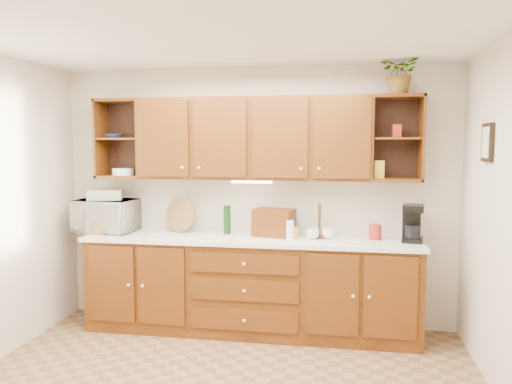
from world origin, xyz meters
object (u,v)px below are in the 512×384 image
(bread_box, at_px, (274,223))
(coffee_maker, at_px, (413,224))
(potted_plant, at_px, (401,73))
(microwave, at_px, (106,216))

(bread_box, relative_size, coffee_maker, 1.11)
(bread_box, distance_m, potted_plant, 1.83)
(coffee_maker, height_order, potted_plant, potted_plant)
(microwave, distance_m, bread_box, 1.74)
(bread_box, height_order, coffee_maker, coffee_maker)
(coffee_maker, distance_m, potted_plant, 1.39)
(microwave, height_order, coffee_maker, coffee_maker)
(microwave, bearing_deg, bread_box, 2.53)
(bread_box, height_order, potted_plant, potted_plant)
(potted_plant, bearing_deg, bread_box, 179.87)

